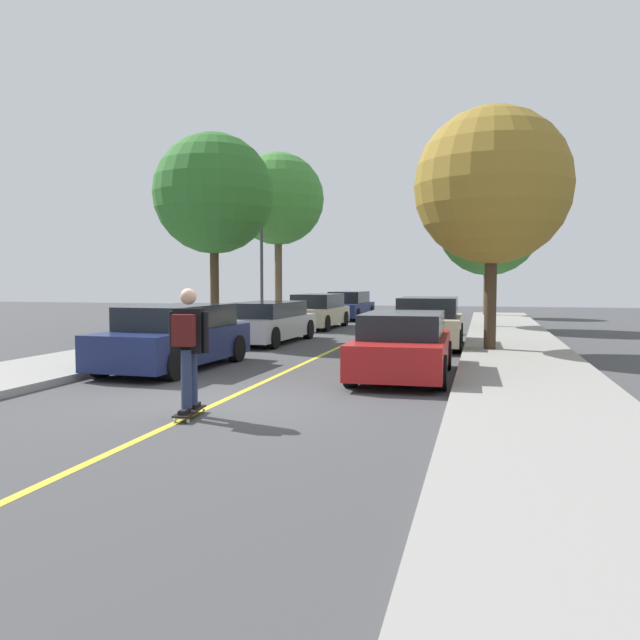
# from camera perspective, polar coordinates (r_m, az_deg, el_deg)

# --- Properties ---
(ground) EXTENTS (80.00, 80.00, 0.00)m
(ground) POSITION_cam_1_polar(r_m,az_deg,el_deg) (10.15, -9.37, -7.52)
(ground) COLOR #424244
(sidewalk_right) EXTENTS (2.78, 56.00, 0.14)m
(sidewalk_right) POSITION_cam_1_polar(r_m,az_deg,el_deg) (9.33, 20.03, -8.23)
(sidewalk_right) COLOR gray
(sidewalk_right) RESTS_ON ground
(center_line) EXTENTS (0.12, 39.20, 0.01)m
(center_line) POSITION_cam_1_polar(r_m,az_deg,el_deg) (13.85, -2.62, -4.49)
(center_line) COLOR gold
(center_line) RESTS_ON ground
(parked_car_left_nearest) EXTENTS (1.97, 4.47, 1.40)m
(parked_car_left_nearest) POSITION_cam_1_polar(r_m,az_deg,el_deg) (14.24, -13.00, -1.53)
(parked_car_left_nearest) COLOR navy
(parked_car_left_nearest) RESTS_ON ground
(parked_car_left_near) EXTENTS (2.09, 4.75, 1.28)m
(parked_car_left_near) POSITION_cam_1_polar(r_m,az_deg,el_deg) (19.78, -4.89, -0.19)
(parked_car_left_near) COLOR #B7B7BC
(parked_car_left_near) RESTS_ON ground
(parked_car_left_far) EXTENTS (1.90, 4.49, 1.40)m
(parked_car_left_far) POSITION_cam_1_polar(r_m,az_deg,el_deg) (25.74, -0.26, 0.79)
(parked_car_left_far) COLOR #BCAD89
(parked_car_left_far) RESTS_ON ground
(parked_car_left_farthest) EXTENTS (1.97, 4.74, 1.40)m
(parked_car_left_farthest) POSITION_cam_1_polar(r_m,az_deg,el_deg) (31.79, 2.62, 1.29)
(parked_car_left_farthest) COLOR navy
(parked_car_left_farthest) RESTS_ON ground
(parked_car_right_nearest) EXTENTS (1.89, 4.10, 1.31)m
(parked_car_right_nearest) POSITION_cam_1_polar(r_m,az_deg,el_deg) (12.70, 7.55, -2.33)
(parked_car_right_nearest) COLOR maroon
(parked_car_right_nearest) RESTS_ON ground
(parked_car_right_near) EXTENTS (2.01, 4.17, 1.46)m
(parked_car_right_near) POSITION_cam_1_polar(r_m,az_deg,el_deg) (18.63, 9.81, -0.29)
(parked_car_right_near) COLOR #BCAD89
(parked_car_right_near) RESTS_ON ground
(street_tree_left_nearest) EXTENTS (3.80, 3.80, 6.46)m
(street_tree_left_nearest) POSITION_cam_1_polar(r_m,az_deg,el_deg) (20.53, -9.64, 11.21)
(street_tree_left_nearest) COLOR #3D2D1E
(street_tree_left_nearest) RESTS_ON sidewalk_left
(street_tree_left_near) EXTENTS (3.82, 3.82, 7.12)m
(street_tree_left_near) POSITION_cam_1_polar(r_m,az_deg,el_deg) (26.60, -3.83, 10.88)
(street_tree_left_near) COLOR brown
(street_tree_left_near) RESTS_ON sidewalk_left
(street_tree_right_nearest) EXTENTS (4.09, 4.09, 6.34)m
(street_tree_right_nearest) POSITION_cam_1_polar(r_m,az_deg,el_deg) (17.36, 15.39, 11.64)
(street_tree_right_nearest) COLOR #3D2D1E
(street_tree_right_nearest) RESTS_ON sidewalk_right
(street_tree_right_near) EXTENTS (4.09, 4.09, 6.11)m
(street_tree_right_near) POSITION_cam_1_polar(r_m,az_deg,el_deg) (26.06, 15.11, 8.41)
(street_tree_right_near) COLOR #3D2D1E
(street_tree_right_near) RESTS_ON sidewalk_right
(street_tree_right_far) EXTENTS (2.83, 2.83, 5.24)m
(street_tree_right_far) POSITION_cam_1_polar(r_m,az_deg,el_deg) (34.57, 14.97, 6.76)
(street_tree_right_far) COLOR brown
(street_tree_right_far) RESTS_ON sidewalk_right
(fire_hydrant) EXTENTS (0.20, 0.20, 0.70)m
(fire_hydrant) POSITION_cam_1_polar(r_m,az_deg,el_deg) (17.49, -12.99, -1.30)
(fire_hydrant) COLOR #B2140F
(fire_hydrant) RESTS_ON sidewalk_left
(streetlamp) EXTENTS (0.36, 0.24, 4.90)m
(streetlamp) POSITION_cam_1_polar(r_m,az_deg,el_deg) (24.52, -5.33, 5.99)
(streetlamp) COLOR #38383D
(streetlamp) RESTS_ON sidewalk_left
(skateboard) EXTENTS (0.32, 0.86, 0.10)m
(skateboard) POSITION_cam_1_polar(r_m,az_deg,el_deg) (9.21, -11.75, -8.14)
(skateboard) COLOR black
(skateboard) RESTS_ON ground
(skateboarder) EXTENTS (0.59, 0.71, 1.74)m
(skateboarder) POSITION_cam_1_polar(r_m,az_deg,el_deg) (9.03, -11.90, -1.95)
(skateboarder) COLOR black
(skateboarder) RESTS_ON skateboard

